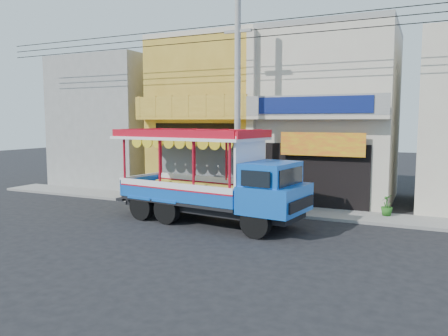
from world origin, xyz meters
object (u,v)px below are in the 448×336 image
songthaew_truck (221,179)px  potted_plant_a (295,196)px  green_sign (151,188)px  potted_plant_c (387,205)px  utility_pole (241,94)px

songthaew_truck → potted_plant_a: 4.36m
green_sign → potted_plant_c: 11.03m
green_sign → potted_plant_c: bearing=1.7°
songthaew_truck → green_sign: size_ratio=7.54×
green_sign → potted_plant_a: green_sign is taller
songthaew_truck → utility_pole: bearing=96.5°
potted_plant_a → potted_plant_c: bearing=-30.9°
songthaew_truck → potted_plant_a: size_ratio=7.75×
songthaew_truck → potted_plant_c: songthaew_truck is taller
green_sign → potted_plant_c: green_sign is taller
utility_pole → potted_plant_c: (5.86, 1.13, -4.49)m
utility_pole → potted_plant_a: bearing=30.8°
songthaew_truck → potted_plant_a: bearing=65.0°
green_sign → potted_plant_c: size_ratio=1.24×
potted_plant_c → utility_pole: bearing=-69.6°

